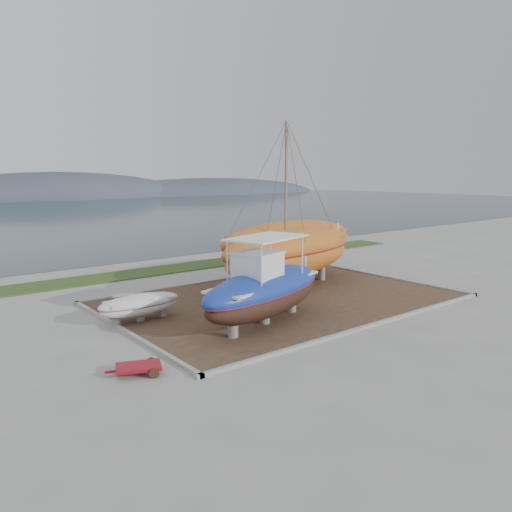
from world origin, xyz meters
TOP-DOWN VIEW (x-y plane):
  - ground at (0.00, 0.00)m, footprint 140.00×140.00m
  - dirt_patch at (0.00, 4.00)m, footprint 18.00×12.00m
  - curb_frame at (0.00, 4.00)m, footprint 18.60×12.60m
  - grass_strip at (0.00, 15.50)m, footprint 44.00×3.00m
  - sea at (0.00, 70.00)m, footprint 260.00×100.00m
  - blue_caique at (-3.58, 1.18)m, footprint 8.69×4.84m
  - white_dinghy at (-7.84, 5.17)m, footprint 4.03×1.56m
  - orange_sailboat at (2.12, 5.64)m, footprint 11.41×4.96m
  - orange_bare_hull at (3.93, 7.77)m, footprint 11.46×4.24m
  - red_trailer at (-10.61, -0.47)m, footprint 2.54×1.90m

SIDE VIEW (x-z plane):
  - ground at x=0.00m, z-range 0.00..0.00m
  - sea at x=0.00m, z-range -0.02..0.02m
  - dirt_patch at x=0.00m, z-range 0.00..0.06m
  - grass_strip at x=0.00m, z-range 0.00..0.08m
  - curb_frame at x=0.00m, z-range 0.00..0.15m
  - red_trailer at x=-10.61m, z-range 0.00..0.32m
  - white_dinghy at x=-7.84m, z-range 0.06..1.27m
  - orange_bare_hull at x=3.93m, z-range 0.06..3.74m
  - blue_caique at x=-3.58m, z-range 0.06..4.05m
  - orange_sailboat at x=2.12m, z-range 0.06..9.74m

